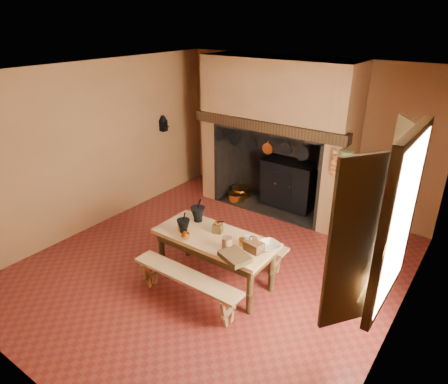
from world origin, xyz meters
name	(u,v)px	position (x,y,z in m)	size (l,w,h in m)	color
floor	(215,265)	(0.00, 0.00, 0.00)	(5.50, 5.50, 0.00)	maroon
ceiling	(213,73)	(0.00, 0.00, 2.80)	(5.50, 5.50, 0.00)	silver
back_wall	(302,134)	(0.00, 2.75, 1.40)	(5.00, 0.02, 2.80)	#8F5E39
wall_left	(97,147)	(-2.50, 0.00, 1.40)	(0.02, 5.50, 2.80)	#8F5E39
wall_right	(408,233)	(2.50, 0.00, 1.40)	(0.02, 5.50, 2.80)	#8F5E39
wall_front	(19,278)	(0.00, -2.75, 1.40)	(5.00, 0.02, 2.80)	#8F5E39
chimney_breast	(278,115)	(-0.30, 2.31, 1.81)	(2.95, 0.96, 2.80)	#8F5E39
iron_range	(290,184)	(-0.04, 2.45, 0.48)	(1.12, 0.55, 1.60)	black
hearth_pans	(239,194)	(-1.05, 2.22, 0.09)	(0.51, 0.62, 0.20)	gold
hanging_pans	(261,145)	(-0.34, 1.81, 1.36)	(1.92, 0.29, 0.27)	black
onion_string	(334,162)	(1.00, 1.79, 1.33)	(0.12, 0.10, 0.46)	#9C471C
herb_bunch	(345,162)	(1.18, 1.79, 1.38)	(0.20, 0.20, 0.35)	#59632F
window	(386,218)	(2.35, -0.40, 1.70)	(0.39, 1.75, 1.76)	white
wall_coffee_mill	(163,122)	(-2.42, 1.55, 1.52)	(0.23, 0.16, 0.31)	black
work_table	(215,244)	(0.23, -0.30, 0.61)	(1.67, 0.74, 0.73)	tan
bench_front	(187,282)	(0.23, -0.90, 0.34)	(1.60, 0.28, 0.45)	tan
bench_back	(240,242)	(0.23, 0.34, 0.32)	(1.51, 0.26, 0.43)	tan
mortar_large	(198,213)	(-0.23, -0.09, 0.85)	(0.21, 0.21, 0.36)	black
mortar_small	(183,225)	(-0.19, -0.45, 0.83)	(0.18, 0.18, 0.31)	black
coffee_grinder	(218,227)	(0.19, -0.18, 0.80)	(0.18, 0.16, 0.19)	#352411
brass_mug_a	(180,227)	(-0.27, -0.43, 0.77)	(0.07, 0.07, 0.08)	gold
brass_mug_b	(242,242)	(0.65, -0.27, 0.77)	(0.08, 0.08, 0.09)	gold
mixing_bowl	(268,246)	(0.97, -0.15, 0.76)	(0.30, 0.30, 0.07)	#B1AE88
stoneware_crock	(227,243)	(0.55, -0.46, 0.81)	(0.13, 0.13, 0.16)	brown
glass_jar	(248,241)	(0.73, -0.26, 0.80)	(0.09, 0.09, 0.16)	beige
wicker_basket	(254,246)	(0.85, -0.29, 0.80)	(0.25, 0.20, 0.22)	#452414
wooden_tray	(235,257)	(0.76, -0.59, 0.76)	(0.38, 0.27, 0.07)	#352411
brass_cup	(186,236)	(-0.03, -0.59, 0.77)	(0.12, 0.12, 0.09)	gold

